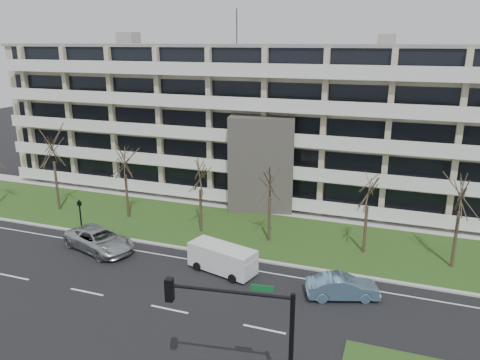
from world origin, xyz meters
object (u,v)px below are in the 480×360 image
at_px(white_van, 223,257).
at_px(pedestrian_signal, 80,213).
at_px(silver_pickup, 99,240).
at_px(traffic_signal, 248,333).
at_px(blue_sedan, 342,287).

height_order(white_van, pedestrian_signal, pedestrian_signal).
height_order(silver_pickup, traffic_signal, traffic_signal).
height_order(silver_pickup, white_van, white_van).
bearing_deg(pedestrian_signal, white_van, 9.01).
height_order(white_van, traffic_signal, traffic_signal).
distance_m(blue_sedan, white_van, 8.39).
bearing_deg(traffic_signal, silver_pickup, 135.42).
xyz_separation_m(silver_pickup, blue_sedan, (18.67, -0.74, -0.10)).
bearing_deg(traffic_signal, blue_sedan, 69.15).
height_order(silver_pickup, blue_sedan, silver_pickup).
bearing_deg(silver_pickup, blue_sedan, -74.21).
relative_size(white_van, traffic_signal, 0.82).
bearing_deg(traffic_signal, white_van, 108.11).
distance_m(silver_pickup, traffic_signal, 20.34).
xyz_separation_m(silver_pickup, white_van, (10.31, -0.06, 0.28)).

